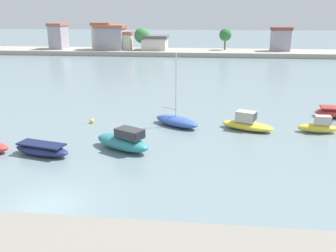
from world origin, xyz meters
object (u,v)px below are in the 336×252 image
Objects in this scene: moored_boat_6 at (319,126)px; mooring_buoy_0 at (92,121)px; moored_boat_2 at (42,149)px; moored_boat_3 at (123,141)px; moored_boat_4 at (177,121)px; moored_boat_5 at (247,124)px.

mooring_buoy_0 is (-19.73, 0.58, -0.33)m from moored_boat_6.
moored_boat_2 is 5.74m from moored_boat_3.
moored_boat_4 is at bearing 179.62° from moored_boat_6.
moored_boat_5 is (9.43, 5.87, -0.13)m from moored_boat_3.
moored_boat_2 is 11.46× the size of mooring_buoy_0.
moored_boat_4 reaches higher than moored_boat_6.
moored_boat_3 reaches higher than moored_boat_5.
mooring_buoy_0 is at bearing 95.71° from moored_boat_2.
mooring_buoy_0 is (-7.75, 0.02, -0.26)m from moored_boat_4.
mooring_buoy_0 is at bearing 153.61° from moored_boat_3.
moored_boat_2 reaches higher than mooring_buoy_0.
moored_boat_4 is (3.34, 6.30, -0.20)m from moored_boat_3.
moored_boat_3 reaches higher than moored_boat_2.
moored_boat_2 is 11.89m from moored_boat_4.
moored_boat_3 is 16.37m from moored_boat_6.
moored_boat_4 reaches higher than moored_boat_5.
moored_boat_6 is at bearing 49.29° from moored_boat_3.
moored_boat_4 is 7.75m from mooring_buoy_0.
moored_boat_6 reaches higher than mooring_buoy_0.
moored_boat_2 is 8.07m from mooring_buoy_0.
moored_boat_4 is at bearing 55.48° from moored_boat_2.
moored_boat_5 is 13.85m from mooring_buoy_0.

